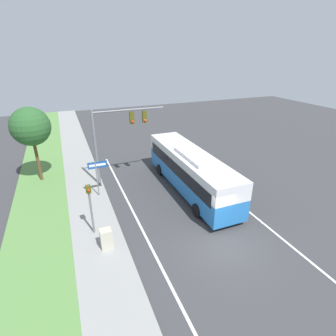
% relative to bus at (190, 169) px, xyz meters
% --- Properties ---
extents(ground_plane, '(80.00, 80.00, 0.00)m').
position_rel_bus_xyz_m(ground_plane, '(-1.28, -6.28, -1.77)').
color(ground_plane, '#38383A').
extents(sidewalk, '(2.80, 80.00, 0.12)m').
position_rel_bus_xyz_m(sidewalk, '(-7.48, -6.28, -1.71)').
color(sidewalk, gray).
rests_on(sidewalk, ground_plane).
extents(grass_verge, '(3.60, 80.00, 0.10)m').
position_rel_bus_xyz_m(grass_verge, '(-10.68, -6.28, -1.72)').
color(grass_verge, '#568442').
rests_on(grass_verge, ground_plane).
extents(lane_divider_near, '(0.14, 30.00, 0.01)m').
position_rel_bus_xyz_m(lane_divider_near, '(-4.88, -6.28, -1.77)').
color(lane_divider_near, silver).
rests_on(lane_divider_near, ground_plane).
extents(lane_divider_far, '(0.14, 30.00, 0.01)m').
position_rel_bus_xyz_m(lane_divider_far, '(2.32, -6.28, -1.77)').
color(lane_divider_far, silver).
rests_on(lane_divider_far, ground_plane).
extents(bus, '(2.61, 10.99, 3.24)m').
position_rel_bus_xyz_m(bus, '(0.00, 0.00, 0.00)').
color(bus, '#236BB7').
rests_on(bus, ground_plane).
extents(signal_gantry, '(5.54, 0.41, 6.08)m').
position_rel_bus_xyz_m(signal_gantry, '(-4.65, 3.29, 2.55)').
color(signal_gantry, slate).
rests_on(signal_gantry, ground_plane).
extents(pedestrian_signal, '(0.28, 0.34, 3.23)m').
position_rel_bus_xyz_m(pedestrian_signal, '(-7.59, -2.73, 0.41)').
color(pedestrian_signal, slate).
rests_on(pedestrian_signal, ground_plane).
extents(street_sign, '(1.36, 0.08, 2.83)m').
position_rel_bus_xyz_m(street_sign, '(-6.59, 1.57, 0.25)').
color(street_sign, slate).
rests_on(street_sign, ground_plane).
extents(utility_cabinet, '(0.61, 0.55, 1.13)m').
position_rel_bus_xyz_m(utility_cabinet, '(-7.12, -4.27, -1.09)').
color(utility_cabinet, '#B7B29E').
rests_on(utility_cabinet, sidewalk).
extents(roadside_tree, '(2.95, 2.95, 5.97)m').
position_rel_bus_xyz_m(roadside_tree, '(-10.65, 6.02, 2.80)').
color(roadside_tree, brown).
rests_on(roadside_tree, grass_verge).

